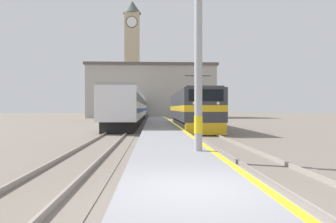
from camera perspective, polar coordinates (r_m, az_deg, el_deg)
ground_plane at (r=35.98m, az=-1.54°, el=-2.40°), size 200.00×200.00×0.00m
platform at (r=30.97m, az=-1.34°, el=-2.51°), size 2.86×140.00×0.41m
rail_track_near at (r=31.18m, az=3.77°, el=-2.81°), size 2.83×140.00×0.16m
rail_track_far at (r=31.08m, az=-7.47°, el=-2.82°), size 2.83×140.00×0.16m
locomotive_train at (r=29.46m, az=4.14°, el=0.38°), size 2.92×15.95×4.42m
passenger_train at (r=43.25m, az=-6.15°, el=0.74°), size 2.92×41.13×3.68m
catenary_mast at (r=11.60m, az=5.61°, el=14.48°), size 2.27×0.29×8.62m
clock_tower at (r=78.69m, az=-6.26°, el=9.69°), size 4.24×4.24×27.22m
station_building at (r=65.39m, az=-2.87°, el=3.59°), size 25.47×7.72×10.57m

